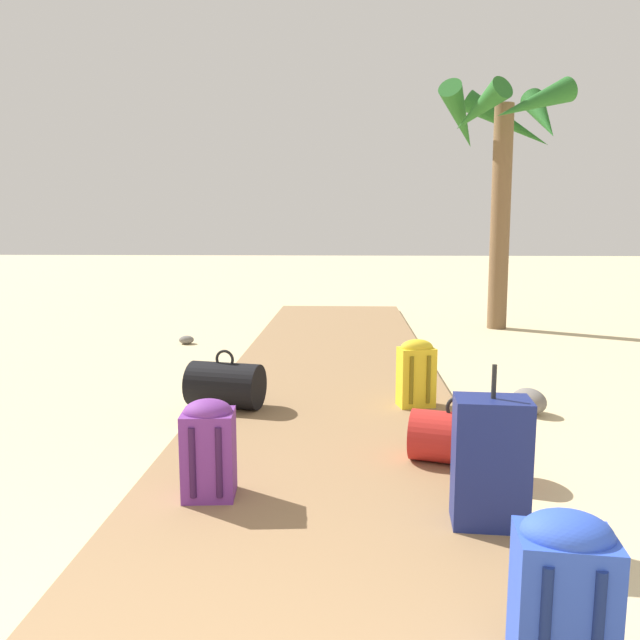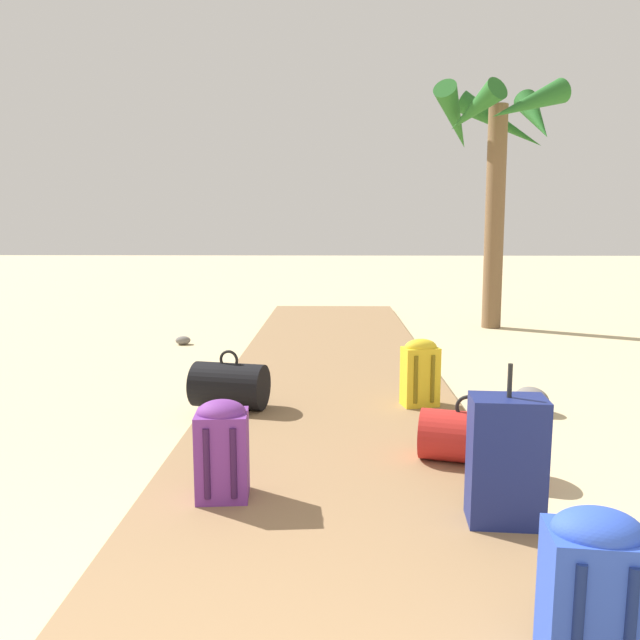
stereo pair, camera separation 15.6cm
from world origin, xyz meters
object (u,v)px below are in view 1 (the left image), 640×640
(backpack_yellow, at_px, (416,371))
(palm_tree_far_right, at_px, (503,143))
(suitcase_navy, at_px, (491,462))
(backpack_purple, at_px, (209,446))
(duffel_bag_black, at_px, (225,385))
(backpack_blue, at_px, (564,591))
(duffel_bag_red, at_px, (458,438))

(backpack_yellow, distance_m, palm_tree_far_right, 5.64)
(suitcase_navy, height_order, palm_tree_far_right, palm_tree_far_right)
(suitcase_navy, bearing_deg, backpack_purple, 170.08)
(duffel_bag_black, distance_m, backpack_yellow, 1.60)
(backpack_blue, bearing_deg, duffel_bag_red, 90.40)
(backpack_blue, bearing_deg, suitcase_navy, 89.94)
(duffel_bag_red, relative_size, backpack_purple, 1.19)
(backpack_blue, relative_size, backpack_purple, 1.03)
(backpack_yellow, height_order, palm_tree_far_right, palm_tree_far_right)
(backpack_purple, xyz_separation_m, palm_tree_far_right, (3.12, 6.57, 2.48))
(suitcase_navy, bearing_deg, duffel_bag_black, 131.20)
(backpack_blue, distance_m, backpack_purple, 1.99)
(backpack_purple, height_order, palm_tree_far_right, palm_tree_far_right)
(backpack_yellow, bearing_deg, palm_tree_far_right, 69.51)
(duffel_bag_red, xyz_separation_m, palm_tree_far_right, (1.65, 6.01, 2.61))
(backpack_yellow, xyz_separation_m, suitcase_navy, (0.14, -2.08, 0.03))
(backpack_blue, xyz_separation_m, backpack_yellow, (-0.14, 3.14, -0.00))
(backpack_yellow, bearing_deg, duffel_bag_red, -84.25)
(duffel_bag_red, relative_size, suitcase_navy, 0.80)
(duffel_bag_black, relative_size, suitcase_navy, 0.81)
(suitcase_navy, bearing_deg, backpack_yellow, 93.89)
(backpack_purple, distance_m, palm_tree_far_right, 7.69)
(duffel_bag_black, bearing_deg, backpack_purple, -81.68)
(duffel_bag_black, height_order, suitcase_navy, suitcase_navy)
(duffel_bag_red, xyz_separation_m, backpack_yellow, (-0.13, 1.26, 0.13))
(duffel_bag_red, height_order, suitcase_navy, suitcase_navy)
(backpack_blue, height_order, backpack_yellow, backpack_blue)
(backpack_purple, bearing_deg, duffel_bag_red, 20.84)
(suitcase_navy, distance_m, backpack_purple, 1.51)
(backpack_yellow, bearing_deg, suitcase_navy, -86.11)
(palm_tree_far_right, bearing_deg, suitcase_navy, -103.44)
(duffel_bag_black, bearing_deg, backpack_yellow, 3.59)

